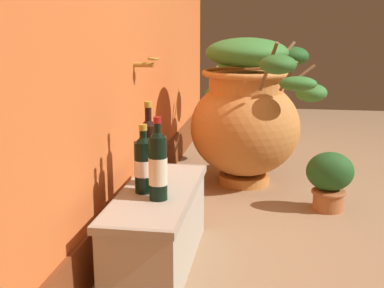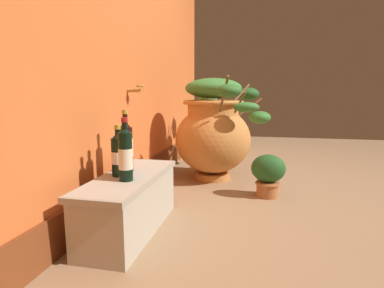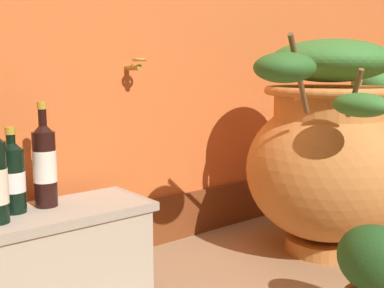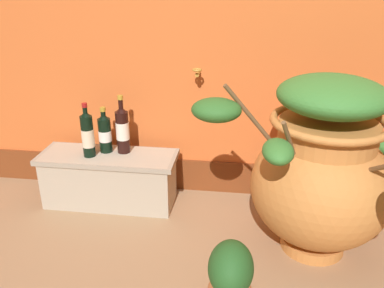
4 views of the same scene
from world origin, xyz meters
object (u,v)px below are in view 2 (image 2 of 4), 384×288
(wine_bottle_middle, at_px, (125,154))
(potted_shrub, at_px, (268,174))
(wine_bottle_left, at_px, (118,153))
(wine_bottle_right, at_px, (126,145))
(terracotta_urn, at_px, (214,129))

(wine_bottle_middle, distance_m, potted_shrub, 1.18)
(wine_bottle_left, bearing_deg, wine_bottle_right, 2.62)
(wine_bottle_right, xyz_separation_m, potted_shrub, (0.69, -0.83, -0.30))
(terracotta_urn, relative_size, wine_bottle_left, 4.50)
(terracotta_urn, height_order, wine_bottle_right, terracotta_urn)
(terracotta_urn, relative_size, wine_bottle_right, 3.56)
(wine_bottle_middle, xyz_separation_m, wine_bottle_right, (0.19, 0.08, 0.01))
(wine_bottle_middle, height_order, potted_shrub, wine_bottle_middle)
(wine_bottle_right, bearing_deg, terracotta_urn, -17.68)
(terracotta_urn, xyz_separation_m, wine_bottle_right, (-1.11, 0.35, 0.02))
(wine_bottle_middle, bearing_deg, terracotta_urn, -11.91)
(wine_bottle_left, relative_size, wine_bottle_right, 0.79)
(wine_bottle_left, xyz_separation_m, wine_bottle_middle, (-0.08, -0.08, 0.02))
(potted_shrub, bearing_deg, wine_bottle_left, 134.04)
(wine_bottle_left, relative_size, wine_bottle_middle, 0.86)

